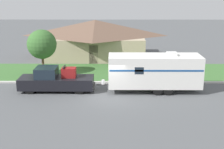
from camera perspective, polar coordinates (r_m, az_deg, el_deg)
The scene contains 8 objects.
ground_plane at distance 24.56m, azimuth -0.51°, elevation -4.17°, with size 120.00×120.00×0.00m, color #515456.
curb_strip at distance 28.09m, azimuth -0.40°, elevation -1.43°, with size 80.00×0.30×0.14m.
lawn_strip at distance 31.61m, azimuth -0.32°, elevation 0.43°, with size 80.00×7.00×0.03m.
house_across_street at distance 38.20m, azimuth -3.09°, elevation 6.68°, with size 12.54×7.72×4.55m.
pickup_truck at distance 26.26m, azimuth -10.28°, elevation -1.06°, with size 6.22×2.03×2.08m.
travel_trailer at distance 25.80m, azimuth 7.78°, elevation 0.69°, with size 8.54×2.48×3.29m.
mailbox at distance 28.81m, azimuth 6.57°, elevation 0.90°, with size 0.48×0.20×1.35m.
tree_in_yard at distance 30.81m, azimuth -12.71°, elevation 5.40°, with size 2.83×2.83×4.46m.
Camera 1 is at (0.36, -23.08, 8.38)m, focal length 50.00 mm.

